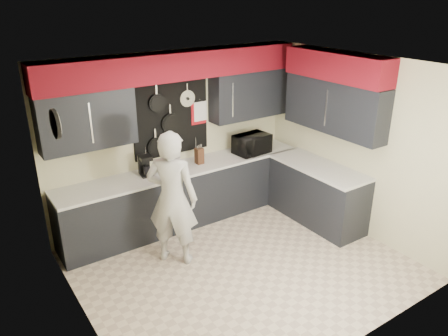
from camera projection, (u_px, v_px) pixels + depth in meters
ground at (241, 265)px, 5.77m from camera, size 4.00×4.00×0.00m
back_wall_assembly at (178, 93)px, 6.23m from camera, size 4.00×0.36×2.60m
right_wall_assembly at (338, 99)px, 6.19m from camera, size 0.36×3.50×2.60m
left_wall_assembly at (77, 217)px, 4.24m from camera, size 0.05×3.50×2.60m
base_cabinets at (224, 194)px, 6.72m from camera, size 3.95×2.20×0.92m
microwave at (252, 144)px, 7.01m from camera, size 0.59×0.42×0.31m
knife_block at (199, 156)px, 6.61m from camera, size 0.12×0.12×0.24m
utensil_crock at (176, 163)px, 6.45m from camera, size 0.13×0.13×0.17m
coffee_maker at (145, 165)px, 6.19m from camera, size 0.19×0.22×0.30m
person at (172, 199)px, 5.56m from camera, size 0.78×0.78×1.82m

